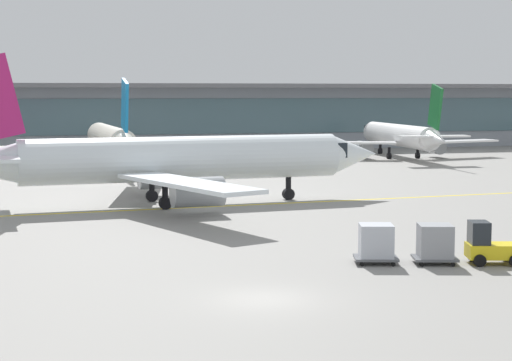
# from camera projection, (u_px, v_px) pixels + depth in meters

# --- Properties ---
(ground_plane) EXTENTS (400.00, 400.00, 0.00)m
(ground_plane) POSITION_uv_depth(u_px,v_px,m) (264.00, 299.00, 34.44)
(ground_plane) COLOR gray
(taxiway_centreline_stripe) EXTENTS (109.45, 11.72, 0.01)m
(taxiway_centreline_stripe) POSITION_uv_depth(u_px,v_px,m) (188.00, 208.00, 61.67)
(taxiway_centreline_stripe) COLOR yellow
(taxiway_centreline_stripe) RESTS_ON ground_plane
(terminal_concourse) EXTENTS (207.64, 11.00, 9.60)m
(terminal_concourse) POSITION_uv_depth(u_px,v_px,m) (115.00, 116.00, 122.17)
(terminal_concourse) COLOR #8C939E
(terminal_concourse) RESTS_ON ground_plane
(gate_airplane_2) EXTENTS (27.55, 29.69, 9.83)m
(gate_airplane_2) POSITION_uv_depth(u_px,v_px,m) (110.00, 139.00, 97.60)
(gate_airplane_2) COLOR silver
(gate_airplane_2) RESTS_ON ground_plane
(gate_airplane_3) EXTENTS (26.22, 28.17, 9.34)m
(gate_airplane_3) POSITION_uv_depth(u_px,v_px,m) (400.00, 136.00, 108.07)
(gate_airplane_3) COLOR white
(gate_airplane_3) RESTS_ON ground_plane
(taxiing_regional_jet) EXTENTS (33.44, 30.93, 11.07)m
(taxiing_regional_jet) POSITION_uv_depth(u_px,v_px,m) (178.00, 160.00, 63.13)
(taxiing_regional_jet) COLOR white
(taxiing_regional_jet) RESTS_ON ground_plane
(baggage_tug) EXTENTS (2.86, 2.13, 2.10)m
(baggage_tug) POSITION_uv_depth(u_px,v_px,m) (489.00, 246.00, 41.39)
(baggage_tug) COLOR yellow
(baggage_tug) RESTS_ON ground_plane
(cargo_dolly_lead) EXTENTS (2.43, 2.06, 1.94)m
(cargo_dolly_lead) POSITION_uv_depth(u_px,v_px,m) (435.00, 242.00, 41.42)
(cargo_dolly_lead) COLOR #595B60
(cargo_dolly_lead) RESTS_ON ground_plane
(cargo_dolly_trailing) EXTENTS (2.43, 2.06, 1.94)m
(cargo_dolly_trailing) POSITION_uv_depth(u_px,v_px,m) (376.00, 242.00, 41.47)
(cargo_dolly_trailing) COLOR #595B60
(cargo_dolly_trailing) RESTS_ON ground_plane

